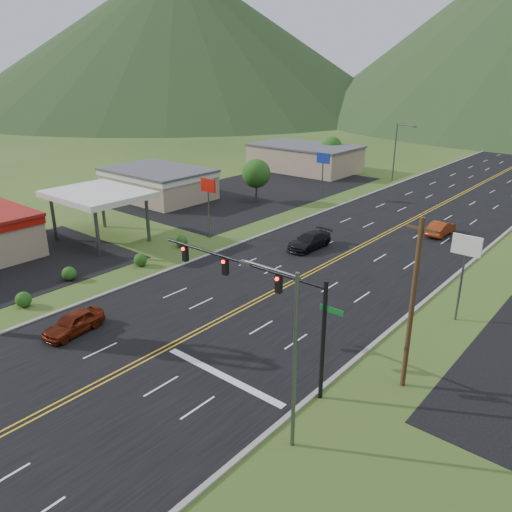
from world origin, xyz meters
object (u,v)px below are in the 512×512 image
Objects in this scene: streetlight_east at (289,349)px; gas_canopy at (98,195)px; car_red_near at (74,323)px; traffic_signal at (264,290)px; car_red_far at (441,228)px; car_dark_mid at (309,241)px; streetlight_west at (397,148)px.

gas_canopy is (-33.18, 12.00, -0.31)m from streetlight_east.
streetlight_east is 2.05× the size of car_red_near.
car_red_far is (-1.69, 32.68, -4.56)m from traffic_signal.
traffic_signal is 1.31× the size of gas_canopy.
traffic_signal reaches higher than car_dark_mid.
car_red_far is (8.53, 12.79, -0.02)m from car_dark_mid.
streetlight_east is 18.13m from car_red_near.
traffic_signal is 1.46× the size of streetlight_west.
gas_canopy is at bearing 43.89° from car_red_far.
traffic_signal is 33.04m from car_red_far.
gas_canopy is at bearing -102.13° from streetlight_west.
streetlight_east is at bearing -19.88° from gas_canopy.
traffic_signal is at bearing -60.50° from car_dark_mid.
car_dark_mid is 15.37m from car_red_far.
streetlight_east reaches higher than car_dark_mid.
car_red_far is (16.47, -23.33, -4.41)m from streetlight_west.
car_red_near is at bearing -93.82° from car_dark_mid.
traffic_signal is at bearing -72.03° from streetlight_west.
car_red_near is (15.62, -12.76, -4.12)m from gas_canopy.
car_red_near is 0.81× the size of car_dark_mid.
gas_canopy is 2.28× the size of car_red_near.
streetlight_east reaches higher than gas_canopy.
car_red_far is at bearing 58.58° from car_dark_mid.
car_red_near is (5.30, -60.76, -4.43)m from streetlight_west.
gas_canopy is at bearing 133.25° from car_red_near.
car_red_far is at bearing 65.88° from car_red_near.
streetlight_west reaches higher than traffic_signal.
car_red_near is 0.94× the size of car_red_far.
streetlight_west is 1.93× the size of car_red_far.
streetlight_east is 37.49m from car_red_far.
car_red_far is at bearing 42.64° from gas_canopy.
streetlight_west is 49.10m from gas_canopy.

